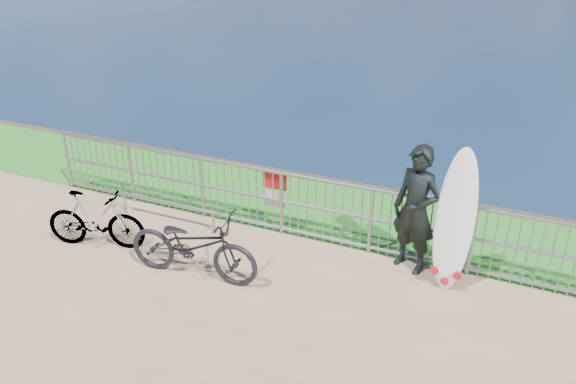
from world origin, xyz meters
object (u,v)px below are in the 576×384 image
at_px(surfboard, 454,226).
at_px(bicycle_near, 193,245).
at_px(surfer, 416,210).
at_px(bicycle_far, 95,220).

height_order(surfboard, bicycle_near, surfboard).
distance_m(surfer, bicycle_far, 4.92).
bearing_deg(surfboard, surfer, 161.20).
distance_m(bicycle_near, bicycle_far, 1.86).
bearing_deg(bicycle_far, surfboard, -92.47).
height_order(surfer, bicycle_far, surfer).
xyz_separation_m(surfer, surfboard, (0.57, -0.19, -0.03)).
height_order(bicycle_near, bicycle_far, bicycle_near).
relative_size(bicycle_near, bicycle_far, 1.24).
bearing_deg(surfboard, bicycle_far, -167.18).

